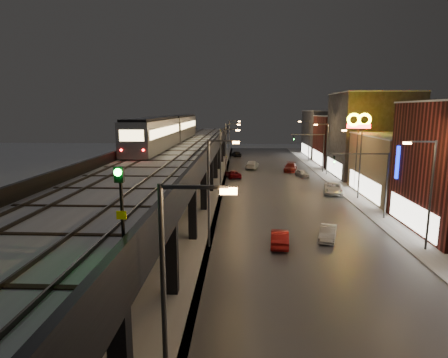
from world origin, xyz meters
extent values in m
plane|color=silver|center=(0.00, 0.00, 0.00)|extent=(220.00, 220.00, 0.00)
cube|color=#46474D|center=(7.50, 35.00, 0.03)|extent=(17.00, 120.00, 0.06)
cube|color=#9FA1A8|center=(17.50, 35.00, 0.07)|extent=(4.00, 120.00, 0.14)
cube|color=#9FA1A8|center=(-6.00, 35.00, 0.03)|extent=(11.00, 120.00, 0.06)
cube|color=black|center=(-6.00, 32.00, 5.80)|extent=(9.00, 100.00, 1.00)
cube|color=black|center=(-6.00, -5.00, 5.15)|extent=(8.00, 0.60, 0.50)
cube|color=black|center=(-9.70, 5.00, 2.65)|extent=(0.70, 0.70, 5.30)
cube|color=black|center=(-2.30, 5.00, 2.65)|extent=(0.70, 0.70, 5.30)
cube|color=black|center=(-6.00, 5.00, 5.15)|extent=(8.00, 0.60, 0.50)
cube|color=black|center=(-9.70, 15.00, 2.65)|extent=(0.70, 0.70, 5.30)
cube|color=black|center=(-2.30, 15.00, 2.65)|extent=(0.70, 0.70, 5.30)
cube|color=black|center=(-6.00, 15.00, 5.15)|extent=(8.00, 0.60, 0.50)
cube|color=black|center=(-9.70, 25.00, 2.65)|extent=(0.70, 0.70, 5.30)
cube|color=black|center=(-2.30, 25.00, 2.65)|extent=(0.70, 0.70, 5.30)
cube|color=black|center=(-6.00, 25.00, 5.15)|extent=(8.00, 0.60, 0.50)
cube|color=black|center=(-9.70, 35.00, 2.65)|extent=(0.70, 0.70, 5.30)
cube|color=black|center=(-2.30, 35.00, 2.65)|extent=(0.70, 0.70, 5.30)
cube|color=black|center=(-6.00, 35.00, 5.15)|extent=(8.00, 0.60, 0.50)
cube|color=black|center=(-9.70, 45.00, 2.65)|extent=(0.70, 0.70, 5.30)
cube|color=black|center=(-2.30, 45.00, 2.65)|extent=(0.70, 0.70, 5.30)
cube|color=black|center=(-6.00, 45.00, 5.15)|extent=(8.00, 0.60, 0.50)
cube|color=black|center=(-9.70, 55.00, 2.65)|extent=(0.70, 0.70, 5.30)
cube|color=black|center=(-2.30, 55.00, 2.65)|extent=(0.70, 0.70, 5.30)
cube|color=black|center=(-6.00, 55.00, 5.15)|extent=(8.00, 0.60, 0.50)
cube|color=black|center=(-9.70, 65.00, 2.65)|extent=(0.70, 0.70, 5.30)
cube|color=black|center=(-2.30, 65.00, 2.65)|extent=(0.70, 0.70, 5.30)
cube|color=black|center=(-6.00, 65.00, 5.15)|extent=(8.00, 0.60, 0.50)
cube|color=black|center=(-9.70, 75.00, 2.65)|extent=(0.70, 0.70, 5.30)
cube|color=black|center=(-2.30, 75.00, 2.65)|extent=(0.70, 0.70, 5.30)
cube|color=black|center=(-6.00, 75.00, 5.15)|extent=(8.00, 0.60, 0.50)
cube|color=#B2B7C1|center=(-6.00, 32.00, 6.38)|extent=(8.40, 100.00, 0.16)
cube|color=#332D28|center=(-9.22, 32.00, 6.54)|extent=(0.08, 98.00, 0.16)
cube|color=#332D28|center=(-7.78, 32.00, 6.54)|extent=(0.08, 98.00, 0.16)
cube|color=#332D28|center=(-4.72, 32.00, 6.54)|extent=(0.08, 98.00, 0.16)
cube|color=#332D28|center=(-3.28, 32.00, 6.54)|extent=(0.08, 98.00, 0.16)
cube|color=black|center=(-6.00, 2.00, 6.49)|extent=(7.80, 0.24, 0.06)
cube|color=black|center=(-6.00, 18.00, 6.49)|extent=(7.80, 0.24, 0.06)
cube|color=black|center=(-6.00, 34.00, 6.49)|extent=(7.80, 0.24, 0.06)
cube|color=black|center=(-6.00, 50.00, 6.49)|extent=(7.80, 0.24, 0.06)
cube|color=black|center=(-6.00, 66.00, 6.49)|extent=(7.80, 0.24, 0.06)
cube|color=black|center=(-1.65, 32.00, 6.85)|extent=(0.30, 100.00, 1.10)
cube|color=black|center=(-10.35, 32.00, 6.85)|extent=(0.30, 100.00, 1.10)
cube|color=white|center=(17.95, 18.00, 1.60)|extent=(0.10, 9.60, 2.40)
cube|color=#6E6048|center=(24.00, 32.00, 4.00)|extent=(12.00, 15.00, 8.00)
cube|color=white|center=(17.95, 32.00, 1.60)|extent=(0.10, 12.00, 2.40)
cube|color=#B2B7C1|center=(24.00, 32.00, 8.08)|extent=(12.20, 15.20, 0.16)
cube|color=#2F2F34|center=(24.00, 48.00, 7.00)|extent=(12.00, 13.00, 14.00)
cube|color=white|center=(17.95, 48.00, 1.60)|extent=(0.10, 10.40, 2.40)
cube|color=#B2B7C1|center=(24.00, 48.00, 14.08)|extent=(12.20, 13.20, 0.16)
cube|color=#571D19|center=(24.00, 62.00, 5.00)|extent=(12.00, 12.00, 10.00)
cube|color=white|center=(17.95, 62.00, 1.60)|extent=(0.10, 9.60, 2.40)
cube|color=#B2B7C1|center=(24.00, 62.00, 10.08)|extent=(12.20, 12.20, 0.16)
cube|color=#3B3B3F|center=(24.00, 76.00, 5.50)|extent=(12.00, 16.00, 11.00)
cube|color=white|center=(17.95, 76.00, 1.60)|extent=(0.10, 12.80, 2.40)
cube|color=#B2B7C1|center=(24.00, 76.00, 11.08)|extent=(12.20, 16.20, 0.16)
cylinder|color=#38383A|center=(-0.70, -5.00, 4.50)|extent=(0.18, 0.18, 9.00)
cube|color=#38383A|center=(0.40, -5.00, 8.90)|extent=(2.20, 0.12, 0.12)
cube|color=#FFA752|center=(1.50, -5.00, 8.78)|extent=(0.55, 0.28, 0.18)
cylinder|color=#38383A|center=(-0.70, 13.00, 4.50)|extent=(0.18, 0.18, 9.00)
cube|color=#38383A|center=(0.40, 13.00, 8.90)|extent=(2.20, 0.12, 0.12)
cube|color=#FFA752|center=(1.50, 13.00, 8.78)|extent=(0.55, 0.28, 0.18)
cylinder|color=#38383A|center=(17.00, 13.00, 4.50)|extent=(0.18, 0.18, 9.00)
cube|color=#38383A|center=(15.90, 13.00, 8.90)|extent=(2.20, 0.12, 0.12)
cube|color=#FFA752|center=(14.80, 13.00, 8.78)|extent=(0.55, 0.28, 0.18)
cylinder|color=#38383A|center=(-0.70, 31.00, 4.50)|extent=(0.18, 0.18, 9.00)
cube|color=#38383A|center=(0.40, 31.00, 8.90)|extent=(2.20, 0.12, 0.12)
cube|color=#FFA752|center=(1.50, 31.00, 8.78)|extent=(0.55, 0.28, 0.18)
cylinder|color=#38383A|center=(17.00, 31.00, 4.50)|extent=(0.18, 0.18, 9.00)
cube|color=#38383A|center=(15.90, 31.00, 8.90)|extent=(2.20, 0.12, 0.12)
cube|color=#FFA752|center=(14.80, 31.00, 8.78)|extent=(0.55, 0.28, 0.18)
cylinder|color=#38383A|center=(-0.70, 49.00, 4.50)|extent=(0.18, 0.18, 9.00)
cube|color=#38383A|center=(0.40, 49.00, 8.90)|extent=(2.20, 0.12, 0.12)
cube|color=#FFA752|center=(1.50, 49.00, 8.78)|extent=(0.55, 0.28, 0.18)
cylinder|color=#38383A|center=(17.00, 49.00, 4.50)|extent=(0.18, 0.18, 9.00)
cube|color=#38383A|center=(15.90, 49.00, 8.90)|extent=(2.20, 0.12, 0.12)
cube|color=#FFA752|center=(14.80, 49.00, 8.78)|extent=(0.55, 0.28, 0.18)
cylinder|color=#38383A|center=(-0.70, 67.00, 4.50)|extent=(0.18, 0.18, 9.00)
cube|color=#38383A|center=(0.40, 67.00, 8.90)|extent=(2.20, 0.12, 0.12)
cube|color=#FFA752|center=(1.50, 67.00, 8.78)|extent=(0.55, 0.28, 0.18)
cylinder|color=#38383A|center=(17.00, 67.00, 4.50)|extent=(0.18, 0.18, 9.00)
cube|color=#38383A|center=(15.90, 67.00, 8.90)|extent=(2.20, 0.12, 0.12)
cube|color=#FFA752|center=(14.80, 67.00, 8.78)|extent=(0.55, 0.28, 0.18)
cylinder|color=#38383A|center=(17.00, 22.00, 3.50)|extent=(0.20, 0.20, 7.00)
cube|color=#38383A|center=(14.00, 22.00, 6.90)|extent=(6.00, 0.12, 0.12)
imported|color=black|center=(11.50, 22.00, 6.40)|extent=(0.20, 0.16, 1.00)
sphere|color=#0CFF26|center=(11.50, 21.85, 6.15)|extent=(0.18, 0.18, 0.18)
cylinder|color=#38383A|center=(17.00, 52.00, 3.50)|extent=(0.20, 0.20, 7.00)
cube|color=#38383A|center=(14.00, 52.00, 6.90)|extent=(6.00, 0.12, 0.12)
imported|color=black|center=(11.50, 52.00, 6.40)|extent=(0.20, 0.16, 1.00)
sphere|color=#0CFF26|center=(11.50, 51.85, 6.15)|extent=(0.18, 0.18, 0.18)
cube|color=gray|center=(-8.50, 27.97, 8.39)|extent=(3.10, 18.72, 3.53)
cube|color=black|center=(-8.50, 27.97, 10.28)|extent=(2.78, 18.19, 0.27)
cube|color=#E6C782|center=(-10.06, 27.97, 8.87)|extent=(0.05, 17.12, 0.96)
cube|color=#E6C782|center=(-6.94, 27.97, 8.87)|extent=(0.05, 17.12, 0.96)
cube|color=gray|center=(-8.50, 47.30, 8.39)|extent=(3.10, 18.72, 3.53)
cube|color=black|center=(-8.50, 47.30, 10.28)|extent=(2.78, 18.19, 0.27)
cube|color=#E6C782|center=(-10.06, 47.30, 8.87)|extent=(0.05, 17.12, 0.96)
cube|color=#E6C782|center=(-6.94, 47.30, 8.87)|extent=(0.05, 17.12, 0.96)
cube|color=#E6C782|center=(-8.50, 18.59, 8.92)|extent=(2.35, 0.05, 1.07)
sphere|color=#FF0C0C|center=(-9.57, 18.57, 7.53)|extent=(0.21, 0.21, 0.21)
sphere|color=#FF0C0C|center=(-7.43, 18.57, 7.53)|extent=(0.21, 0.21, 0.21)
cylinder|color=black|center=(-2.10, -4.62, 8.05)|extent=(0.11, 0.11, 2.86)
cube|color=black|center=(-2.10, -4.74, 9.24)|extent=(0.30, 0.17, 0.52)
sphere|color=#0CFF26|center=(-2.10, -4.86, 9.33)|extent=(0.25, 0.25, 0.25)
cube|color=#FCFF00|center=(-2.10, -4.72, 7.86)|extent=(0.33, 0.04, 0.29)
imported|color=maroon|center=(5.22, 13.54, 0.69)|extent=(1.83, 4.28, 1.37)
imported|color=#6A070E|center=(0.62, 45.56, 0.62)|extent=(3.10, 4.82, 1.24)
imported|color=silver|center=(4.11, 55.47, 0.77)|extent=(2.96, 5.58, 1.54)
imported|color=black|center=(0.84, 74.22, 0.70)|extent=(2.83, 4.39, 1.39)
imported|color=gray|center=(9.59, 15.15, 0.63)|extent=(2.33, 4.02, 1.25)
imported|color=silver|center=(14.57, 33.82, 0.73)|extent=(3.46, 5.65, 1.46)
imported|color=maroon|center=(11.14, 52.41, 0.76)|extent=(3.17, 5.59, 1.53)
imported|color=#9C9EA1|center=(12.35, 46.58, 0.62)|extent=(2.35, 3.88, 1.23)
cylinder|color=#38383A|center=(18.00, 35.72, 4.39)|extent=(0.24, 0.24, 8.79)
cube|color=#FF0C0C|center=(18.00, 35.72, 9.11)|extent=(3.07, 0.25, 0.55)
torus|color=#FFF407|center=(17.29, 35.72, 9.99)|extent=(1.80, 0.87, 1.78)
torus|color=#FFF407|center=(18.71, 35.72, 9.99)|extent=(1.80, 0.87, 1.78)
cylinder|color=#38383A|center=(18.50, 21.87, 2.33)|extent=(0.28, 0.28, 4.65)
cube|color=#071BFF|center=(18.50, 21.87, 6.05)|extent=(1.49, 0.35, 3.35)
camera|label=1|loc=(1.87, -16.62, 11.33)|focal=30.00mm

